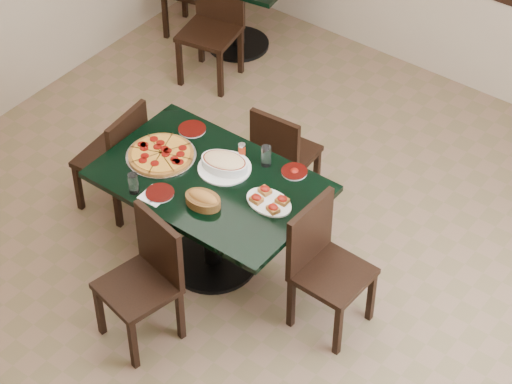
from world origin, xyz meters
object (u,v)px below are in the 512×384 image
Objects in this scene: chair_far at (282,152)px; bread_basket at (203,200)px; bruschetta_platter at (269,200)px; chair_right at (323,260)px; back_chair_near at (214,20)px; main_table at (211,200)px; pepperoni_pizza at (161,154)px; chair_left at (118,155)px; chair_near at (147,273)px; lasagna_casserole at (224,163)px.

bread_basket is at bearing 92.42° from chair_far.
bread_basket reaches higher than bruschetta_platter.
chair_right is 2.79m from back_chair_near.
pepperoni_pizza is (-0.39, -0.02, 0.20)m from main_table.
chair_far is 1.13m from chair_left.
chair_near is 2.57× the size of lasagna_casserole.
bread_basket is at bearing -64.15° from back_chair_near.
chair_right is at bearing -19.37° from lasagna_casserole.
chair_near is 0.86m from bruschetta_platter.
chair_right is 2.68× the size of bruschetta_platter.
bread_basket is (0.12, -0.99, 0.34)m from chair_far.
back_chair_near is at bearing 142.42° from bruschetta_platter.
bread_basket is at bearing -86.43° from lasagna_casserole.
chair_right reaches higher than lasagna_casserole.
bread_basket is (0.98, -0.25, 0.31)m from chair_left.
chair_far is at bearing 64.18° from pepperoni_pizza.
main_table is 0.69m from chair_near.
back_chair_near reaches higher than chair_left.
back_chair_near reaches higher than bread_basket.
chair_far is 0.95m from pepperoni_pizza.
pepperoni_pizza reaches higher than main_table.
back_chair_near reaches higher than lasagna_casserole.
pepperoni_pizza is at bearing 76.74° from chair_left.
pepperoni_pizza is 1.82× the size of bread_basket.
pepperoni_pizza is (0.98, -1.75, 0.25)m from back_chair_near.
back_chair_near is at bearing 132.60° from chair_near.
chair_right is 1.97× the size of pepperoni_pizza.
main_table is 0.44m from pepperoni_pizza.
main_table is at bearing 106.74° from chair_near.
back_chair_near reaches higher than chair_far.
pepperoni_pizza is at bearing -72.34° from back_chair_near.
chair_near is 2.66× the size of bruschetta_platter.
main_table is 1.63× the size of chair_left.
chair_near is 1.17m from chair_left.
bread_basket is at bearing -20.44° from pepperoni_pizza.
chair_left is at bearing 172.65° from lasagna_casserole.
chair_near is 0.56m from bread_basket.
chair_far is (-0.00, 0.78, -0.12)m from main_table.
back_chair_near is (-1.43, 2.42, 0.02)m from chair_near.
chair_left is 0.94× the size of back_chair_near.
pepperoni_pizza is at bearing 153.30° from bread_basket.
main_table is at bearing 2.49° from pepperoni_pizza.
chair_near is at bearing -56.07° from pepperoni_pizza.
pepperoni_pizza is at bearing 59.86° from chair_far.
back_chair_near is 2.13m from lasagna_casserole.
back_chair_near is at bearing 121.18° from bread_basket.
pepperoni_pizza is at bearing -169.99° from bruschetta_platter.
bruschetta_platter is at bearing 116.05° from chair_far.
chair_right reaches higher than chair_near.
chair_left is 3.47× the size of bread_basket.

